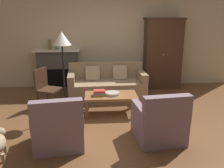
{
  "coord_description": "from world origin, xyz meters",
  "views": [
    {
      "loc": [
        -0.53,
        -4.42,
        2.08
      ],
      "look_at": [
        -0.14,
        0.75,
        0.55
      ],
      "focal_mm": 38.64,
      "sensor_mm": 36.0,
      "label": 1
    }
  ],
  "objects": [
    {
      "name": "coffee_table",
      "position": [
        -0.19,
        0.4,
        0.37
      ],
      "size": [
        1.1,
        0.6,
        0.42
      ],
      "color": "olive",
      "rests_on": "ground"
    },
    {
      "name": "mantel_vase_jade",
      "position": [
        -1.55,
        2.28,
        1.22
      ],
      "size": [
        0.09,
        0.09,
        0.21
      ],
      "primitive_type": "cylinder",
      "color": "slate",
      "rests_on": "fireplace"
    },
    {
      "name": "fruit_bowl",
      "position": [
        -0.17,
        0.39,
        0.45
      ],
      "size": [
        0.3,
        0.3,
        0.05
      ],
      "primitive_type": "cylinder",
      "color": "beige",
      "rests_on": "coffee_table"
    },
    {
      "name": "book_stack",
      "position": [
        -0.44,
        0.36,
        0.48
      ],
      "size": [
        0.26,
        0.19,
        0.11
      ],
      "color": "gold",
      "rests_on": "coffee_table"
    },
    {
      "name": "fireplace",
      "position": [
        -1.55,
        2.3,
        0.57
      ],
      "size": [
        1.26,
        0.48,
        1.12
      ],
      "color": "#4C4947",
      "rests_on": "ground"
    },
    {
      "name": "ground_plane",
      "position": [
        0.0,
        0.0,
        0.0
      ],
      "size": [
        9.6,
        9.6,
        0.0
      ],
      "primitive_type": "plane",
      "color": "brown"
    },
    {
      "name": "armoire",
      "position": [
        1.4,
        2.22,
        0.99
      ],
      "size": [
        1.06,
        0.57,
        1.96
      ],
      "color": "#472D1E",
      "rests_on": "ground"
    },
    {
      "name": "side_chair_wooden",
      "position": [
        -1.63,
        0.84,
        0.51
      ],
      "size": [
        0.58,
        0.58,
        0.9
      ],
      "color": "#472D1E",
      "rests_on": "ground"
    },
    {
      "name": "floor_lamp",
      "position": [
        -1.15,
        0.32,
        1.51
      ],
      "size": [
        0.36,
        0.36,
        1.74
      ],
      "color": "black",
      "rests_on": "ground"
    },
    {
      "name": "armchair_near_right",
      "position": [
        0.54,
        -0.81,
        0.32
      ],
      "size": [
        0.85,
        0.85,
        0.88
      ],
      "color": "gray",
      "rests_on": "ground"
    },
    {
      "name": "couch",
      "position": [
        -0.22,
        1.44,
        0.32
      ],
      "size": [
        1.95,
        0.93,
        0.86
      ],
      "color": "#937A5B",
      "rests_on": "ground"
    },
    {
      "name": "armchair_near_left",
      "position": [
        -1.13,
        -0.88,
        0.32
      ],
      "size": [
        0.87,
        0.86,
        0.88
      ],
      "color": "gray",
      "rests_on": "ground"
    },
    {
      "name": "mantel_vase_bronze",
      "position": [
        -1.73,
        2.28,
        1.25
      ],
      "size": [
        0.1,
        0.1,
        0.26
      ],
      "primitive_type": "cylinder",
      "color": "olive",
      "rests_on": "fireplace"
    },
    {
      "name": "back_wall",
      "position": [
        0.0,
        2.55,
        1.4
      ],
      "size": [
        7.2,
        0.1,
        2.8
      ],
      "primitive_type": "cube",
      "color": "beige",
      "rests_on": "ground"
    }
  ]
}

